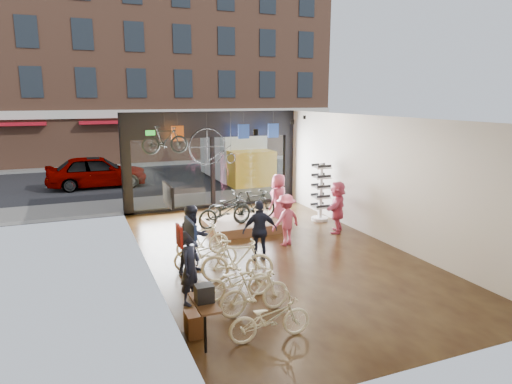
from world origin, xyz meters
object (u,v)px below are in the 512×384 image
floor_bike_5 (203,240)px  customer_4 (279,199)px  display_bike_left (225,211)px  penny_farthing (215,148)px  customer_2 (260,230)px  floor_bike_3 (237,261)px  display_platform (243,225)px  floor_bike_0 (270,318)px  customer_3 (286,220)px  floor_bike_4 (206,253)px  customer_1 (193,239)px  display_bike_right (227,205)px  hung_bike (165,140)px  street_car (97,171)px  customer_0 (190,267)px  sunglasses_rack (320,192)px  display_bike_mid (255,205)px  customer_5 (337,207)px  floor_bike_1 (255,292)px  floor_bike_2 (237,281)px  box_truck (238,157)px

floor_bike_5 → customer_4: size_ratio=0.87×
display_bike_left → penny_farthing: bearing=-22.3°
customer_2 → penny_farthing: penny_farthing is taller
floor_bike_3 → display_platform: size_ratio=0.73×
floor_bike_0 → customer_3: bearing=-26.3°
floor_bike_4 → customer_1: customer_1 is taller
customer_1 → display_bike_right: bearing=39.6°
customer_1 → hung_bike: hung_bike is taller
street_car → floor_bike_4: (1.93, -12.45, -0.36)m
customer_0 → customer_4: 6.63m
penny_farthing → hung_bike: 2.18m
floor_bike_0 → display_platform: size_ratio=0.65×
customer_4 → sunglasses_rack: bearing=141.8°
street_car → display_bike_right: street_car is taller
display_bike_mid → customer_1: (-2.88, -3.04, 0.06)m
display_bike_mid → display_platform: bearing=70.4°
floor_bike_3 → display_bike_mid: (2.06, 3.99, 0.29)m
display_bike_right → customer_5: customer_5 is taller
floor_bike_5 → customer_2: customer_2 is taller
floor_bike_0 → display_bike_left: bearing=-8.6°
floor_bike_5 → penny_farthing: (1.76, 4.47, 2.04)m
floor_bike_1 → display_bike_mid: 6.14m
floor_bike_1 → hung_bike: (-0.28, 7.42, 2.45)m
floor_bike_3 → display_bike_left: display_bike_left is taller
floor_bike_0 → display_bike_mid: (2.41, 6.72, 0.40)m
floor_bike_4 → penny_farthing: size_ratio=0.95×
floor_bike_2 → customer_3: customer_3 is taller
box_truck → display_bike_left: (-3.65, -8.87, -0.51)m
street_car → floor_bike_3: (2.41, -13.53, -0.27)m
display_platform → street_car: bearing=113.1°
display_platform → customer_4: (1.42, 0.22, 0.73)m
floor_bike_1 → customer_3: 4.53m
floor_bike_3 → hung_bike: (-0.52, 5.73, 2.40)m
street_car → hung_bike: bearing=-166.4°
floor_bike_1 → floor_bike_4: (-0.24, 2.78, -0.04)m
box_truck → customer_0: bearing=-113.9°
display_platform → customer_1: bearing=-128.5°
street_car → customer_5: bearing=-148.0°
display_platform → box_truck: bearing=71.1°
floor_bike_1 → display_bike_right: size_ratio=0.95×
customer_3 → customer_0: bearing=20.8°
display_bike_right → customer_1: bearing=131.5°
customer_3 → customer_5: customer_5 is taller
customer_2 → penny_farthing: (0.40, 5.33, 1.68)m
floor_bike_4 → customer_4: (3.53, 3.18, 0.45)m
street_car → customer_5: 12.85m
floor_bike_1 → floor_bike_2: 0.82m
floor_bike_1 → display_bike_left: 5.48m
floor_bike_2 → floor_bike_5: (0.04, 2.93, 0.06)m
customer_2 → customer_4: 3.65m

